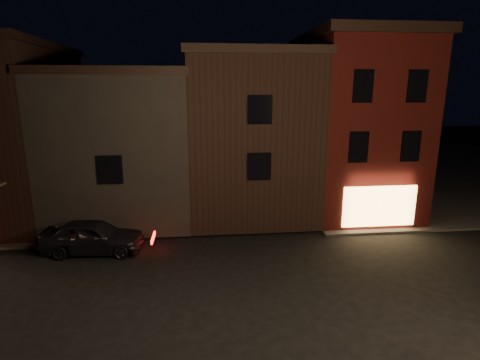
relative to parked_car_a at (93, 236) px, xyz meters
name	(u,v)px	position (x,y,z in m)	size (l,w,h in m)	color
ground	(241,293)	(6.50, -4.34, -0.79)	(120.00, 120.00, 0.00)	black
sidewalk_far_right	(427,169)	(26.50, 15.66, -0.73)	(30.00, 30.00, 0.12)	#2D2B28
corner_building	(354,124)	(14.50, 5.13, 4.61)	(6.50, 8.50, 10.50)	#4B100D
row_building_a	(247,133)	(8.00, 6.16, 4.05)	(7.30, 10.30, 9.40)	black
row_building_b	(128,142)	(0.75, 6.16, 3.55)	(7.80, 10.30, 8.40)	black
row_building_c	(0,131)	(-6.50, 6.16, 4.30)	(7.30, 10.30, 9.90)	black
parked_car_a	(93,236)	(0.00, 0.00, 0.00)	(1.86, 4.62, 1.58)	black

